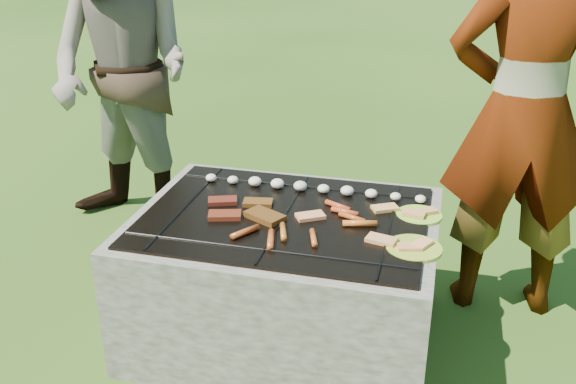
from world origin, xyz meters
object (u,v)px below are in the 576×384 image
(bystander, at_px, (122,74))
(plate_near, at_px, (414,248))
(cook, at_px, (524,115))
(plate_far, at_px, (419,215))
(fire_pit, at_px, (285,281))

(bystander, bearing_deg, plate_near, -14.70)
(cook, distance_m, bystander, 2.19)
(plate_near, xyz_separation_m, cook, (0.41, 0.68, 0.37))
(bystander, bearing_deg, plate_far, -6.70)
(fire_pit, relative_size, cook, 0.66)
(plate_far, bearing_deg, fire_pit, -164.79)
(plate_far, bearing_deg, cook, 42.41)
(fire_pit, height_order, cook, cook)
(plate_near, xyz_separation_m, bystander, (-1.75, 1.03, 0.35))
(plate_far, xyz_separation_m, bystander, (-1.75, 0.72, 0.35))
(fire_pit, bearing_deg, cook, 28.46)
(plate_far, bearing_deg, plate_near, -89.87)
(plate_near, relative_size, bystander, 0.13)
(fire_pit, distance_m, plate_near, 0.67)
(fire_pit, bearing_deg, plate_near, -15.35)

